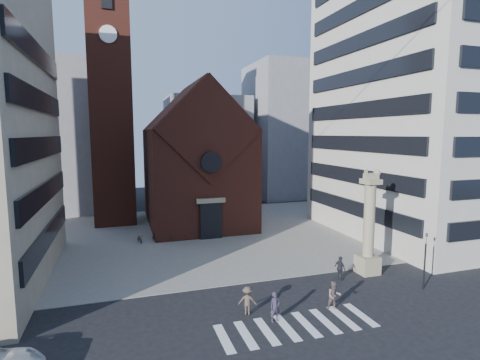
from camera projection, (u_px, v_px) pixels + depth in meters
name	position (u px, v px, depth m)	size (l,w,h in m)	color
ground	(269.00, 306.00, 25.26)	(120.00, 120.00, 0.00)	black
piazza	(207.00, 234.00, 43.20)	(46.00, 30.00, 0.05)	gray
zebra_crossing	(297.00, 326.00, 22.59)	(10.20, 3.20, 0.01)	white
church	(196.00, 161.00, 47.91)	(12.00, 16.65, 18.00)	maroon
campanile	(111.00, 100.00, 46.70)	(5.50, 5.50, 31.20)	maroon
building_right	(428.00, 93.00, 41.90)	(18.00, 22.00, 32.00)	#A9A499
bg_block_left	(43.00, 137.00, 55.59)	(16.00, 14.00, 22.00)	gray
bg_block_mid	(207.00, 147.00, 68.47)	(14.00, 12.00, 18.00)	gray
bg_block_right	(293.00, 131.00, 70.13)	(16.00, 14.00, 24.00)	gray
lion_column	(369.00, 233.00, 30.70)	(1.63, 1.60, 8.68)	gray
traffic_light	(425.00, 259.00, 27.68)	(0.13, 0.16, 4.30)	black
pedestrian_0	(275.00, 307.00, 23.04)	(0.69, 0.45, 1.88)	#302A3A
pedestrian_1	(334.00, 295.00, 24.62)	(0.92, 0.72, 1.90)	#655451
pedestrian_2	(340.00, 268.00, 29.58)	(1.12, 0.47, 1.92)	#282830
pedestrian_3	(247.00, 300.00, 23.95)	(1.19, 0.68, 1.84)	#4C3C32
scooter_0	(140.00, 239.00, 39.53)	(0.58, 1.66, 0.87)	black
scooter_1	(155.00, 237.00, 40.00)	(0.46, 1.61, 0.97)	black
scooter_2	(169.00, 236.00, 40.48)	(0.58, 1.66, 0.87)	black
scooter_3	(184.00, 235.00, 40.94)	(0.46, 1.61, 0.97)	black
scooter_4	(198.00, 234.00, 41.42)	(0.58, 1.66, 0.87)	black
scooter_5	(211.00, 232.00, 41.89)	(0.46, 1.61, 0.97)	black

